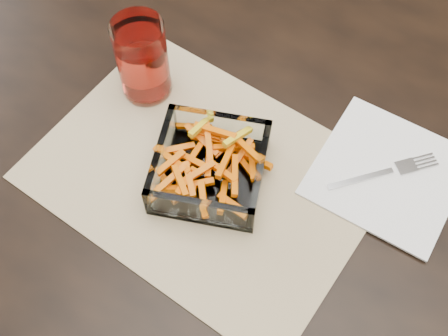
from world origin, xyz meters
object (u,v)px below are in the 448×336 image
(dining_table, at_px, (325,198))
(fork, at_px, (386,172))
(tumbler, at_px, (143,62))
(glass_bowl, at_px, (210,169))

(dining_table, xyz_separation_m, fork, (0.06, 0.03, 0.10))
(tumbler, bearing_deg, dining_table, 0.89)
(tumbler, bearing_deg, fork, 4.73)
(glass_bowl, relative_size, fork, 1.44)
(fork, bearing_deg, glass_bowl, -105.17)
(tumbler, height_order, fork, tumbler)
(dining_table, xyz_separation_m, glass_bowl, (-0.15, -0.09, 0.11))
(glass_bowl, bearing_deg, fork, 29.76)
(dining_table, bearing_deg, tumbler, -179.11)
(dining_table, relative_size, tumbler, 12.25)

